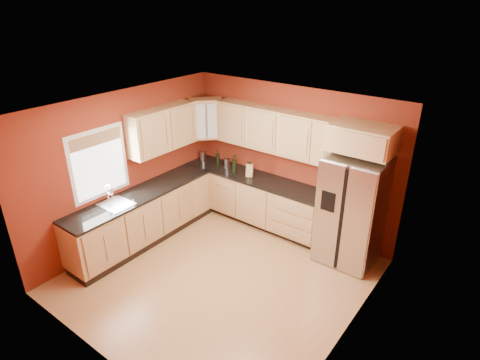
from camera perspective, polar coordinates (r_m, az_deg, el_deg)
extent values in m
plane|color=#A47E3F|center=(6.36, -2.93, -13.48)|extent=(4.00, 4.00, 0.00)
plane|color=white|center=(5.17, -3.57, 9.73)|extent=(4.00, 4.00, 0.00)
cube|color=maroon|center=(7.14, 7.16, 2.96)|extent=(4.00, 0.04, 2.60)
cube|color=maroon|center=(4.56, -19.99, -12.41)|extent=(4.00, 0.04, 2.60)
cube|color=maroon|center=(6.99, -15.88, 1.67)|extent=(0.04, 4.00, 2.60)
cube|color=maroon|center=(4.79, 15.74, -9.81)|extent=(0.04, 4.00, 2.60)
cube|color=tan|center=(7.54, 2.05, -2.82)|extent=(2.90, 0.60, 0.88)
cube|color=tan|center=(7.15, -13.59, -5.23)|extent=(0.60, 2.80, 0.88)
cube|color=black|center=(7.33, 2.06, 0.33)|extent=(2.90, 0.62, 0.04)
cube|color=black|center=(6.93, -13.91, -1.96)|extent=(0.62, 2.80, 0.04)
cube|color=tan|center=(6.95, 4.91, 7.05)|extent=(2.30, 0.33, 0.75)
cube|color=tan|center=(7.12, -10.97, 7.12)|extent=(0.33, 1.35, 0.75)
cube|color=tan|center=(7.64, -4.88, 8.72)|extent=(0.67, 0.67, 0.75)
cube|color=tan|center=(6.10, 17.09, 5.67)|extent=(0.92, 0.60, 0.40)
cube|color=#BCBCC1|center=(6.50, 15.58, -4.18)|extent=(0.90, 0.75, 1.78)
cube|color=white|center=(6.63, -19.39, 2.22)|extent=(0.03, 0.90, 1.00)
cylinder|color=#BCBCC1|center=(8.07, -5.34, 3.49)|extent=(0.13, 0.13, 0.19)
cylinder|color=#BCBCC1|center=(7.68, -1.84, 2.44)|extent=(0.13, 0.13, 0.18)
cube|color=tan|center=(7.29, 1.39, 1.41)|extent=(0.16, 0.15, 0.24)
cylinder|color=white|center=(6.64, 11.42, -1.76)|extent=(0.08, 0.08, 0.20)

